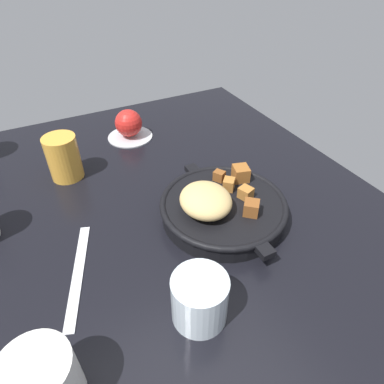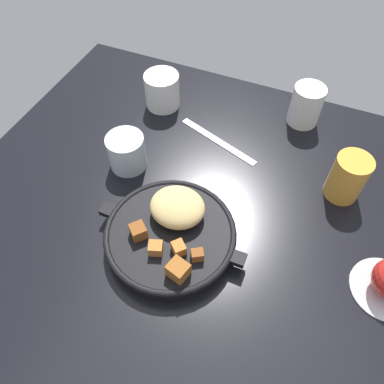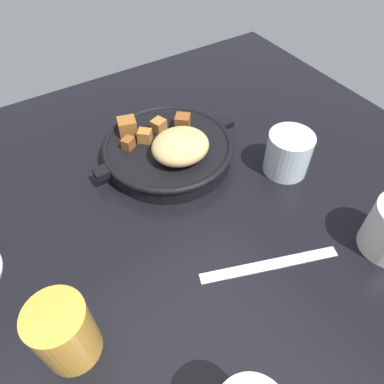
{
  "view_description": "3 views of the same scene",
  "coord_description": "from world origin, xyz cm",
  "px_view_note": "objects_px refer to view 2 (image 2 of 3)",
  "views": [
    {
      "loc": [
        -43.58,
        17.78,
        43.13
      ],
      "look_at": [
        -3.38,
        -2.75,
        7.11
      ],
      "focal_mm": 31.33,
      "sensor_mm": 36.0,
      "label": 1
    },
    {
      "loc": [
        12.14,
        -38.24,
        60.22
      ],
      "look_at": [
        -3.91,
        -0.36,
        5.35
      ],
      "focal_mm": 35.04,
      "sensor_mm": 36.0,
      "label": 2
    },
    {
      "loc": [
        17.76,
        35.03,
        45.08
      ],
      "look_at": [
        -2.12,
        3.41,
        3.39
      ],
      "focal_mm": 33.42,
      "sensor_mm": 36.0,
      "label": 3
    }
  ],
  "objects_px": {
    "water_glass_short": "(127,152)",
    "butter_knife": "(218,141)",
    "white_creamer_pitcher": "(306,105)",
    "ceramic_mug_white": "(162,91)",
    "juice_glass_amber": "(348,177)",
    "cast_iron_skillet": "(171,232)"
  },
  "relations": [
    {
      "from": "water_glass_short",
      "to": "butter_knife",
      "type": "bearing_deg",
      "value": 42.4
    },
    {
      "from": "white_creamer_pitcher",
      "to": "ceramic_mug_white",
      "type": "relative_size",
      "value": 1.13
    },
    {
      "from": "juice_glass_amber",
      "to": "water_glass_short",
      "type": "height_order",
      "value": "juice_glass_amber"
    },
    {
      "from": "butter_knife",
      "to": "white_creamer_pitcher",
      "type": "xyz_separation_m",
      "value": [
        0.16,
        0.14,
        0.04
      ]
    },
    {
      "from": "white_creamer_pitcher",
      "to": "water_glass_short",
      "type": "bearing_deg",
      "value": -137.97
    },
    {
      "from": "butter_knife",
      "to": "water_glass_short",
      "type": "height_order",
      "value": "water_glass_short"
    },
    {
      "from": "cast_iron_skillet",
      "to": "juice_glass_amber",
      "type": "bearing_deg",
      "value": 40.93
    },
    {
      "from": "butter_knife",
      "to": "water_glass_short",
      "type": "relative_size",
      "value": 2.65
    },
    {
      "from": "butter_knife",
      "to": "ceramic_mug_white",
      "type": "distance_m",
      "value": 0.18
    },
    {
      "from": "white_creamer_pitcher",
      "to": "water_glass_short",
      "type": "xyz_separation_m",
      "value": [
        -0.31,
        -0.28,
        -0.01
      ]
    },
    {
      "from": "white_creamer_pitcher",
      "to": "juice_glass_amber",
      "type": "bearing_deg",
      "value": -56.16
    },
    {
      "from": "water_glass_short",
      "to": "juice_glass_amber",
      "type": "bearing_deg",
      "value": 13.01
    },
    {
      "from": "cast_iron_skillet",
      "to": "ceramic_mug_white",
      "type": "height_order",
      "value": "ceramic_mug_white"
    },
    {
      "from": "ceramic_mug_white",
      "to": "water_glass_short",
      "type": "distance_m",
      "value": 0.2
    },
    {
      "from": "juice_glass_amber",
      "to": "water_glass_short",
      "type": "bearing_deg",
      "value": -166.99
    },
    {
      "from": "juice_glass_amber",
      "to": "white_creamer_pitcher",
      "type": "distance_m",
      "value": 0.21
    },
    {
      "from": "cast_iron_skillet",
      "to": "juice_glass_amber",
      "type": "height_order",
      "value": "juice_glass_amber"
    },
    {
      "from": "juice_glass_amber",
      "to": "water_glass_short",
      "type": "xyz_separation_m",
      "value": [
        -0.43,
        -0.1,
        -0.01
      ]
    },
    {
      "from": "cast_iron_skillet",
      "to": "water_glass_short",
      "type": "distance_m",
      "value": 0.21
    },
    {
      "from": "cast_iron_skillet",
      "to": "butter_knife",
      "type": "xyz_separation_m",
      "value": [
        -0.01,
        0.27,
        -0.02
      ]
    },
    {
      "from": "cast_iron_skillet",
      "to": "butter_knife",
      "type": "bearing_deg",
      "value": 92.28
    },
    {
      "from": "cast_iron_skillet",
      "to": "water_glass_short",
      "type": "height_order",
      "value": "cast_iron_skillet"
    }
  ]
}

